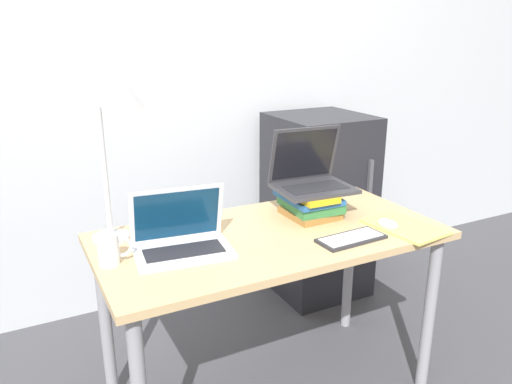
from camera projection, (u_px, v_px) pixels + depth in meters
wall_back at (177, 65)px, 2.70m from camera, size 8.00×0.05×2.70m
desk at (271, 254)px, 2.01m from camera, size 1.37×0.68×0.76m
laptop_left at (181, 239)px, 1.80m from camera, size 0.37×0.27×0.23m
book_stack at (309, 203)px, 2.15m from camera, size 0.23×0.29×0.11m
laptop_on_books at (311, 177)px, 2.14m from camera, size 0.34×0.28×0.26m
wireless_keyboard at (351, 239)px, 1.91m from camera, size 0.27×0.13×0.01m
mouse at (388, 224)px, 2.02m from camera, size 0.07×0.10×0.03m
notepad at (405, 227)px, 2.03m from camera, size 0.24×0.33×0.01m
mug at (110, 250)px, 1.70m from camera, size 0.12×0.07×0.11m
desk_lamp at (120, 112)px, 1.77m from camera, size 0.23×0.20×0.65m
mini_fridge at (318, 205)px, 2.96m from camera, size 0.51×0.54×1.08m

